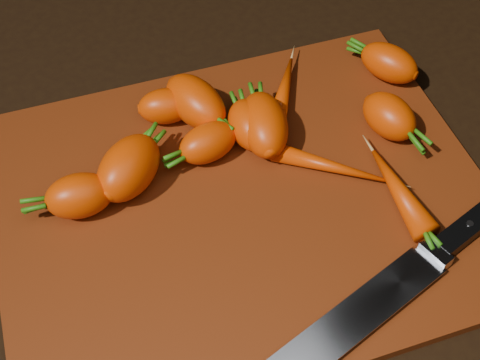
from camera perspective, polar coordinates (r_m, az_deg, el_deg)
name	(u,v)px	position (r m, az deg, el deg)	size (l,w,h in m)	color
ground	(243,208)	(0.70, 0.26, -2.39)	(2.00, 2.00, 0.01)	black
cutting_board	(243,202)	(0.69, 0.26, -1.85)	(0.50, 0.40, 0.01)	#5E230B
carrot_0	(129,168)	(0.68, -9.47, 1.04)	(0.08, 0.05, 0.05)	#E54005
carrot_1	(79,196)	(0.68, -13.55, -1.32)	(0.07, 0.05, 0.05)	#E54005
carrot_2	(196,102)	(0.74, -3.81, 6.66)	(0.09, 0.05, 0.05)	#E54005
carrot_3	(264,125)	(0.72, 2.04, 4.74)	(0.09, 0.05, 0.05)	#E54005
carrot_4	(208,143)	(0.71, -2.74, 3.21)	(0.07, 0.04, 0.04)	#E54005
carrot_5	(166,106)	(0.75, -6.35, 6.29)	(0.06, 0.04, 0.04)	#E54005
carrot_6	(389,63)	(0.81, 12.61, 9.73)	(0.07, 0.04, 0.04)	#E54005
carrot_7	(284,91)	(0.77, 3.76, 7.61)	(0.11, 0.02, 0.02)	#E54005
carrot_8	(329,166)	(0.70, 7.63, 1.20)	(0.12, 0.02, 0.02)	#E54005
carrot_9	(399,191)	(0.69, 13.40, -0.89)	(0.11, 0.03, 0.03)	#E54005
carrot_10	(250,125)	(0.72, 0.87, 4.74)	(0.07, 0.05, 0.05)	#E54005
carrot_11	(389,116)	(0.75, 12.62, 5.33)	(0.07, 0.05, 0.05)	#E54005
knife	(368,307)	(0.62, 10.90, -10.62)	(0.33, 0.14, 0.02)	gray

